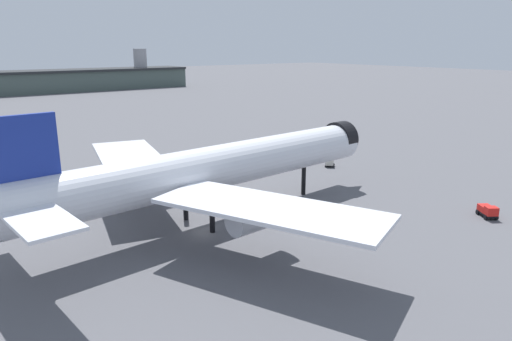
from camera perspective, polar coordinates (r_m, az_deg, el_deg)
name	(u,v)px	position (r m, az deg, el deg)	size (l,w,h in m)	color
ground	(205,232)	(63.41, -6.21, -7.38)	(900.00, 900.00, 0.00)	#56565B
airliner_near_gate	(212,169)	(64.61, -5.38, 0.18)	(64.24, 58.48, 17.26)	silver
terminal_building	(0,83)	(268.08, -28.49, 9.27)	(200.03, 24.10, 21.98)	#475651
service_truck_front	(117,159)	(99.76, -16.39, 1.33)	(3.93, 5.94, 3.00)	black
baggage_tug_wing	(488,211)	(75.56, 26.19, -4.39)	(3.21, 3.55, 1.85)	black
baggage_cart_trailing	(330,162)	(97.29, 8.90, 1.06)	(2.87, 2.83, 1.82)	black
traffic_cone_near_nose	(168,159)	(102.46, -10.54, 1.32)	(0.52, 0.52, 0.65)	#F2600C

